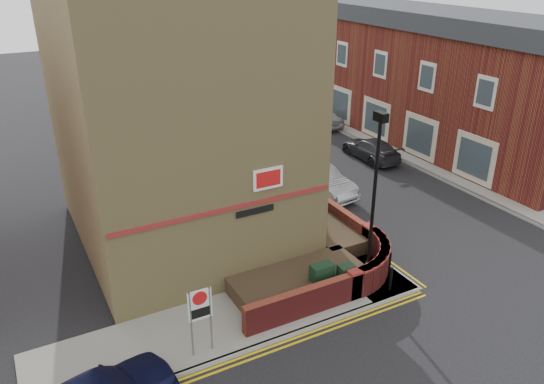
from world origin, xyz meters
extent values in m
plane|color=black|center=(0.00, 0.00, 0.00)|extent=(120.00, 120.00, 0.00)
cube|color=gray|center=(-3.50, 1.50, 0.06)|extent=(13.00, 3.00, 0.12)
cube|color=gray|center=(2.00, 16.00, 0.06)|extent=(2.00, 32.00, 0.12)
cube|color=gray|center=(13.00, 13.00, 0.06)|extent=(4.00, 40.00, 0.12)
cube|color=gray|center=(-3.50, 0.00, 0.06)|extent=(13.00, 0.15, 0.12)
cube|color=gray|center=(3.00, 16.00, 0.06)|extent=(0.15, 32.00, 0.12)
cube|color=gray|center=(11.00, 13.00, 0.06)|extent=(0.15, 40.00, 0.12)
cube|color=gold|center=(-3.50, -0.25, 0.01)|extent=(13.00, 0.28, 0.01)
cube|color=gold|center=(3.25, 16.00, 0.01)|extent=(0.28, 32.00, 0.01)
cube|color=tan|center=(-3.00, 8.00, 5.62)|extent=(8.00, 10.00, 11.00)
cube|color=maroon|center=(-3.00, 2.97, 3.32)|extent=(7.80, 0.06, 0.15)
cube|color=white|center=(-1.50, 2.96, 4.12)|extent=(1.10, 0.05, 0.75)
cube|color=black|center=(-2.00, 2.96, 3.02)|extent=(1.40, 0.04, 0.22)
cylinder|color=black|center=(1.60, 1.20, 3.12)|extent=(0.12, 0.12, 6.00)
cylinder|color=black|center=(1.60, 1.20, 0.52)|extent=(0.20, 0.20, 0.80)
cube|color=black|center=(1.60, 1.20, 6.27)|extent=(0.25, 0.50, 0.30)
cube|color=black|center=(-0.30, 1.30, 0.72)|extent=(0.80, 0.45, 1.20)
cube|color=black|center=(0.50, 1.00, 0.67)|extent=(0.55, 0.40, 1.10)
cylinder|color=black|center=(2.00, 0.40, 0.57)|extent=(0.11, 0.11, 0.90)
cylinder|color=black|center=(2.60, 1.20, 0.57)|extent=(0.11, 0.11, 0.90)
cylinder|color=slate|center=(-5.30, 0.50, 1.22)|extent=(0.06, 0.06, 2.20)
cylinder|color=slate|center=(-4.70, 0.50, 1.22)|extent=(0.06, 0.06, 2.20)
cube|color=white|center=(-5.00, 0.50, 1.82)|extent=(0.72, 0.04, 1.00)
cylinder|color=red|center=(-5.00, 0.47, 2.07)|extent=(0.44, 0.02, 0.44)
cube|color=maroon|center=(14.50, 17.00, 3.50)|extent=(5.00, 30.00, 7.00)
cube|color=#2B2F34|center=(14.50, 17.00, 7.50)|extent=(5.40, 30.40, 1.00)
cube|color=beige|center=(14.50, 38.00, 3.50)|extent=(5.00, 12.00, 7.00)
cylinder|color=#382B1E|center=(2.00, 14.00, 2.40)|extent=(0.24, 0.24, 4.55)
sphere|color=#254C19|center=(2.00, 14.00, 5.00)|extent=(3.64, 3.64, 3.64)
sphere|color=#254C19|center=(2.40, 13.70, 4.15)|extent=(2.60, 2.60, 2.60)
sphere|color=#254C19|center=(1.70, 14.40, 4.54)|extent=(2.86, 2.86, 2.86)
cylinder|color=#382B1E|center=(2.00, 22.00, 2.64)|extent=(0.24, 0.24, 5.04)
sphere|color=#254C19|center=(2.00, 22.00, 5.52)|extent=(4.03, 4.03, 4.03)
sphere|color=#254C19|center=(2.40, 21.70, 4.58)|extent=(2.88, 2.88, 2.88)
sphere|color=#254C19|center=(1.70, 22.40, 5.02)|extent=(3.17, 3.17, 3.17)
cylinder|color=#382B1E|center=(2.00, 30.00, 2.50)|extent=(0.24, 0.24, 4.76)
sphere|color=#254C19|center=(2.00, 30.00, 5.22)|extent=(3.81, 3.81, 3.81)
sphere|color=#254C19|center=(2.40, 29.70, 4.34)|extent=(2.72, 2.72, 2.72)
sphere|color=#254C19|center=(1.70, 30.40, 4.74)|extent=(2.99, 2.99, 2.99)
cylinder|color=black|center=(2.40, 25.00, 1.72)|extent=(0.10, 0.10, 3.20)
imported|color=black|center=(2.40, 25.00, 3.82)|extent=(0.20, 0.16, 1.00)
imported|color=#9B9FA2|center=(4.26, 8.84, 0.77)|extent=(2.28, 4.86, 1.54)
imported|color=#9F1511|center=(5.00, 21.32, 0.62)|extent=(2.80, 4.74, 1.24)
imported|color=#2B2C30|center=(9.64, 11.39, 0.61)|extent=(1.82, 4.23, 1.22)
imported|color=#B3B5BC|center=(10.50, 18.03, 0.61)|extent=(1.96, 3.77, 1.23)
camera|label=1|loc=(-9.04, -11.42, 11.00)|focal=35.00mm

